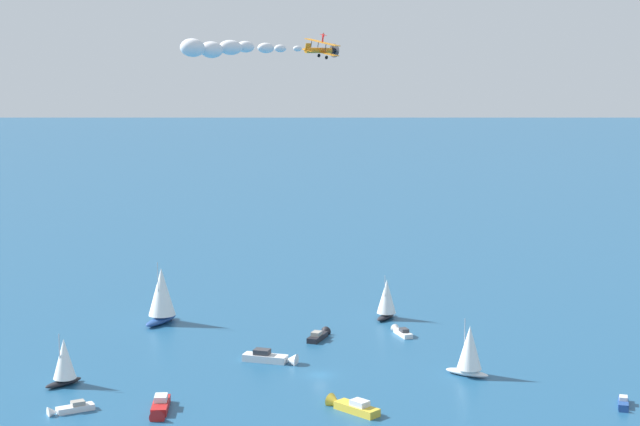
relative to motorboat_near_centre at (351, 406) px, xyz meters
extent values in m
plane|color=#1E517A|center=(-17.78, 5.26, -0.74)|extent=(2000.00, 2000.00, 0.00)
cube|color=gold|center=(1.27, 0.33, -0.13)|extent=(7.97, 4.28, 1.22)
cone|color=gold|center=(-3.23, -0.85, -0.13)|extent=(2.50, 2.85, 2.43)
cube|color=silver|center=(1.82, 0.48, 0.93)|extent=(3.07, 2.56, 0.91)
cube|color=black|center=(-37.13, 16.42, -0.23)|extent=(5.51, 6.30, 1.02)
cone|color=black|center=(-39.51, 19.52, -0.23)|extent=(2.61, 2.54, 2.04)
cube|color=gray|center=(-36.83, 16.05, 0.67)|extent=(2.66, 2.77, 0.77)
cube|color=white|center=(-21.82, -36.52, -0.28)|extent=(2.04, 5.79, 0.92)
cone|color=white|center=(-21.95, -40.02, -0.28)|extent=(1.89, 1.53, 1.83)
cube|color=gray|center=(-21.81, -36.09, 0.52)|extent=(1.54, 2.06, 0.69)
cube|color=white|center=(-29.72, 0.93, -0.09)|extent=(7.72, 7.27, 1.29)
cone|color=white|center=(-26.04, 4.21, -0.09)|extent=(3.25, 3.29, 2.57)
cube|color=#38383D|center=(-30.17, 0.53, 1.03)|extent=(3.47, 3.41, 0.96)
ellipsoid|color=black|center=(-35.25, -34.27, -0.25)|extent=(3.94, 7.20, 0.97)
cylinder|color=#B2B2B7|center=(-35.09, -34.77, 4.22)|extent=(0.14, 0.14, 7.98)
cone|color=white|center=(-35.35, -33.94, 3.82)|extent=(4.78, 4.78, 6.78)
cube|color=white|center=(-31.07, 32.52, -0.29)|extent=(5.82, 2.90, 0.89)
cone|color=white|center=(-34.40, 33.23, -0.29)|extent=(1.77, 2.04, 1.78)
cube|color=#38383D|center=(-30.66, 32.43, 0.49)|extent=(2.20, 1.80, 0.67)
ellipsoid|color=black|center=(-43.52, 37.05, -0.22)|extent=(5.48, 7.36, 1.03)
cylinder|color=#B2B2B7|center=(-43.24, 36.58, 4.50)|extent=(0.14, 0.14, 8.43)
cone|color=white|center=(-43.71, 37.37, 4.08)|extent=(5.52, 5.52, 7.16)
cube|color=#B21E1E|center=(-15.83, -24.88, -0.14)|extent=(7.76, 5.66, 1.20)
cone|color=#B21E1E|center=(-11.78, -27.05, -0.14)|extent=(2.83, 3.03, 2.40)
cube|color=silver|center=(-16.33, -24.62, 0.92)|extent=(3.23, 2.93, 0.90)
ellipsoid|color=#23478C|center=(-64.64, -4.78, -0.03)|extent=(7.97, 9.97, 1.41)
cylinder|color=#B2B2B7|center=(-64.22, -5.41, 6.49)|extent=(0.14, 0.14, 11.62)
cone|color=white|center=(-64.92, -4.36, 5.91)|extent=(7.71, 7.71, 9.88)
cube|color=#23478C|center=(20.14, 38.07, -0.35)|extent=(4.42, 4.60, 0.77)
cone|color=#23478C|center=(22.15, 35.90, -0.35)|extent=(1.98, 1.96, 1.55)
cube|color=silver|center=(19.89, 38.33, 0.33)|extent=(2.06, 2.08, 0.58)
ellipsoid|color=white|center=(-4.43, 26.77, -0.19)|extent=(7.87, 5.55, 1.09)
cylinder|color=#B2B2B7|center=(-4.94, 26.49, 4.81)|extent=(0.14, 0.14, 8.92)
cone|color=white|center=(-4.08, 26.95, 4.36)|extent=(5.77, 5.77, 7.58)
cylinder|color=orange|center=(-17.78, 5.26, 54.58)|extent=(2.50, 6.47, 1.05)
cylinder|color=black|center=(-18.45, 8.08, 54.58)|extent=(1.28, 0.85, 1.17)
cylinder|color=#4C4C51|center=(-18.54, 8.49, 54.58)|extent=(2.61, 0.67, 2.67)
cube|color=orange|center=(-17.89, 5.54, 54.31)|extent=(7.21, 2.91, 1.40)
cube|color=orange|center=(-17.61, 5.60, 55.91)|extent=(7.21, 2.91, 1.40)
cylinder|color=black|center=(-20.17, 5.00, 55.56)|extent=(0.40, 0.19, 1.61)
cylinder|color=black|center=(-18.61, 5.37, 55.27)|extent=(0.40, 0.19, 1.61)
cylinder|color=black|center=(-16.89, 5.78, 54.95)|extent=(0.40, 0.19, 1.61)
cylinder|color=black|center=(-15.34, 6.14, 54.66)|extent=(0.40, 0.19, 1.61)
cube|color=orange|center=(-17.02, 2.51, 55.12)|extent=(0.56, 1.14, 1.20)
cube|color=orange|center=(-17.12, 2.48, 54.58)|extent=(2.62, 1.45, 0.52)
cylinder|color=black|center=(-19.00, 5.79, 53.75)|extent=(0.36, 0.64, 0.61)
cylinder|color=black|center=(-17.27, 6.20, 53.43)|extent=(0.36, 0.64, 0.61)
cylinder|color=#262628|center=(-17.53, 5.62, 56.35)|extent=(0.25, 0.13, 0.90)
cylinder|color=red|center=(-17.63, 5.60, 56.37)|extent=(0.29, 0.19, 0.79)
cylinder|color=red|center=(-17.44, 5.65, 56.33)|extent=(0.29, 0.19, 0.79)
cube|color=red|center=(-17.42, 5.65, 56.99)|extent=(0.46, 0.29, 0.57)
sphere|color=brown|center=(-17.36, 5.67, 57.36)|extent=(0.21, 0.21, 0.21)
cylinder|color=red|center=(-17.84, 5.55, 57.19)|extent=(0.59, 0.22, 0.19)
cylinder|color=red|center=(-16.96, 5.76, 57.03)|extent=(0.59, 0.22, 0.19)
ellipsoid|color=silver|center=(-16.71, 0.38, 54.83)|extent=(1.53, 1.86, 1.06)
ellipsoid|color=silver|center=(-16.06, -3.15, 54.83)|extent=(2.08, 2.57, 1.43)
ellipsoid|color=silver|center=(-14.66, -6.50, 54.84)|extent=(2.77, 3.45, 1.90)
ellipsoid|color=silver|center=(-14.47, -10.14, 55.00)|extent=(2.98, 3.54, 2.08)
ellipsoid|color=silver|center=(-12.95, -13.46, 54.84)|extent=(3.81, 4.61, 2.64)
ellipsoid|color=silver|center=(-12.22, -16.97, 54.48)|extent=(4.04, 4.46, 2.90)
ellipsoid|color=silver|center=(-11.28, -20.44, 54.73)|extent=(4.37, 4.60, 3.18)
camera|label=1|loc=(125.19, -81.53, 52.44)|focal=56.47mm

